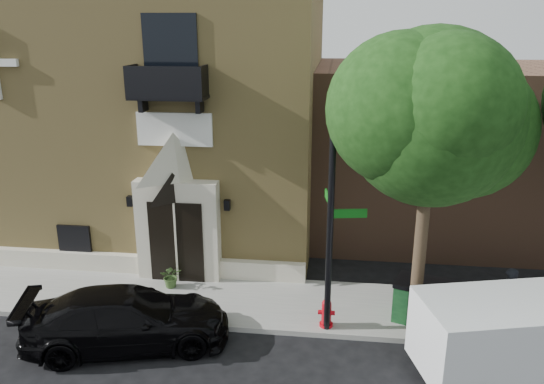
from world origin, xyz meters
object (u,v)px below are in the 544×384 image
Objects in this scene: black_sedan at (127,319)px; street_sign at (331,217)px; cargo_van at (538,335)px; fire_hydrant at (326,313)px; pedestrian_near at (507,299)px; dumpster at (428,302)px.

black_sedan is 5.79m from street_sign.
cargo_van is 5.05m from fire_hydrant.
black_sedan is 6.50× the size of fire_hydrant.
pedestrian_near is (4.67, 0.57, -2.29)m from street_sign.
cargo_van is 6.82× the size of fire_hydrant.
street_sign reaches higher than fire_hydrant.
pedestrian_near is (4.70, 0.47, 0.49)m from fire_hydrant.
cargo_van reaches higher than pedestrian_near.
fire_hydrant is 4.75m from pedestrian_near.
dumpster is (2.68, 0.66, -2.58)m from street_sign.
cargo_van is at bearing -23.97° from dumpster.
cargo_van is at bearing -16.61° from fire_hydrant.
street_sign is at bearing -2.24° from pedestrian_near.
dumpster is (-2.09, 2.00, -0.42)m from cargo_van.
pedestrian_near reaches higher than dumpster.
pedestrian_near is (9.73, 1.73, 0.28)m from black_sedan.
pedestrian_near is at bearing -95.04° from black_sedan.
street_sign is at bearing -71.49° from fire_hydrant.
fire_hydrant is at bearing 149.02° from cargo_van.
fire_hydrant is at bearing -91.08° from black_sedan.
cargo_van reaches higher than fire_hydrant.
street_sign is 5.23m from pedestrian_near.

